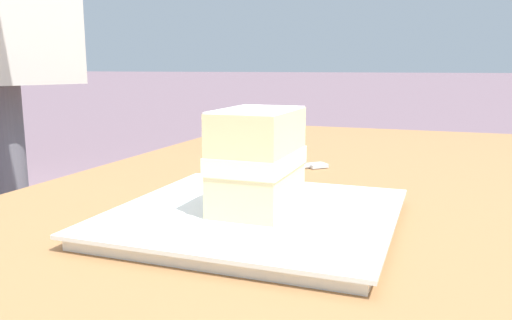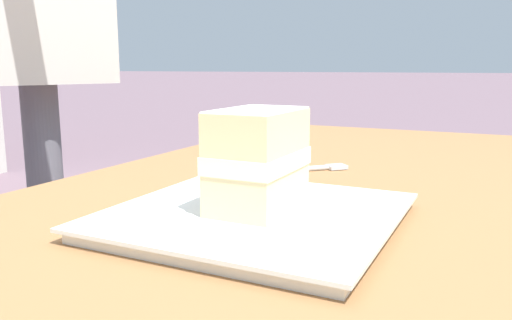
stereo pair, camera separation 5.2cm
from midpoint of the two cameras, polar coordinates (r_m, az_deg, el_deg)
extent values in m
cylinder|color=olive|center=(1.50, 5.08, -10.70)|extent=(0.07, 0.07, 0.67)
cube|color=olive|center=(0.64, 19.11, -6.91)|extent=(1.53, 0.98, 0.04)
cube|color=white|center=(0.54, 2.80, -6.55)|extent=(0.27, 0.27, 0.01)
cube|color=white|center=(0.54, 2.81, -5.73)|extent=(0.28, 0.28, 0.00)
cube|color=beige|center=(0.53, 3.02, -3.25)|extent=(0.11, 0.07, 0.04)
cube|color=white|center=(0.53, 3.05, -0.06)|extent=(0.11, 0.07, 0.02)
sphere|color=red|center=(0.53, -0.57, -0.17)|extent=(0.02, 0.02, 0.02)
sphere|color=red|center=(0.53, 7.00, 0.21)|extent=(0.01, 0.01, 0.01)
sphere|color=red|center=(0.53, -1.24, 0.17)|extent=(0.01, 0.01, 0.01)
cube|color=beige|center=(0.52, 3.09, 3.21)|extent=(0.11, 0.07, 0.04)
cube|color=white|center=(0.52, 3.11, 5.61)|extent=(0.11, 0.07, 0.00)
cylinder|color=silver|center=(0.80, 5.42, -1.15)|extent=(0.10, 0.11, 0.01)
cube|color=silver|center=(0.84, 10.75, -0.76)|extent=(0.04, 0.04, 0.01)
cylinder|color=slate|center=(1.27, -20.70, -11.44)|extent=(0.08, 0.08, 0.84)
camera|label=1|loc=(0.03, -87.14, 0.52)|focal=35.84mm
camera|label=2|loc=(0.03, 92.86, -0.52)|focal=35.84mm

